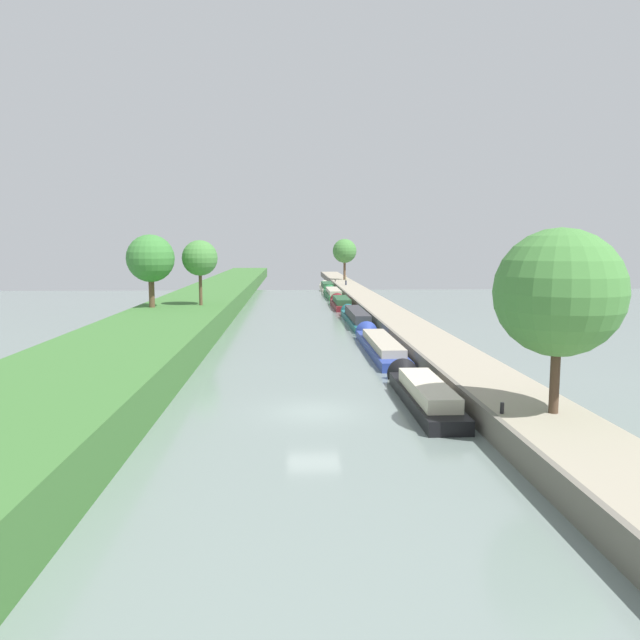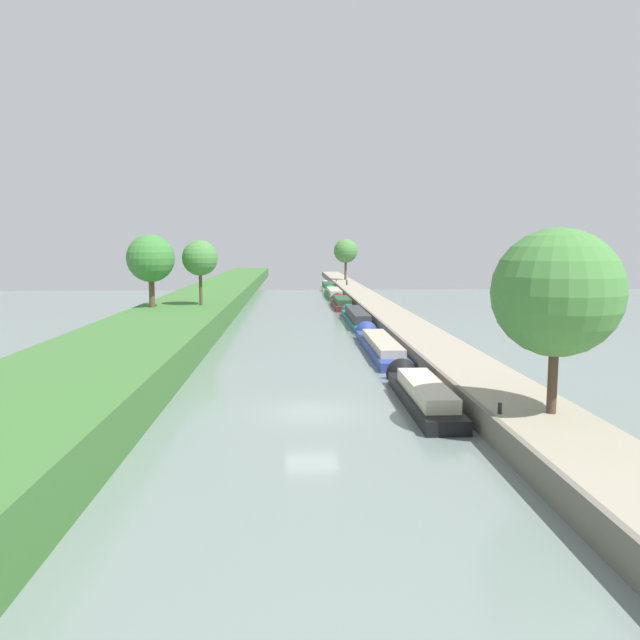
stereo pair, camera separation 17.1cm
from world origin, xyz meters
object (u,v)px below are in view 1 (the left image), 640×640
object	(u,v)px
mooring_bollard_near	(502,408)
mooring_bollard_far	(335,280)
narrowboat_green	(333,293)
narrowboat_cream	(327,287)
narrowboat_maroon	(341,303)
narrowboat_black	(422,392)
person_walking	(346,280)
narrowboat_teal	(356,317)
narrowboat_blue	(379,344)

from	to	relation	value
mooring_bollard_near	mooring_bollard_far	world-z (taller)	same
narrowboat_green	narrowboat_cream	xyz separation A→B (m)	(-0.05, 14.87, 0.01)
narrowboat_green	mooring_bollard_near	bearing A→B (deg)	-88.45
narrowboat_maroon	narrowboat_green	bearing A→B (deg)	89.68
narrowboat_black	mooring_bollard_far	distance (m)	84.59
narrowboat_black	narrowboat_maroon	size ratio (longest dim) A/B	0.87
narrowboat_black	narrowboat_cream	distance (m)	79.06
narrowboat_black	mooring_bollard_near	world-z (taller)	mooring_bollard_near
mooring_bollard_far	narrowboat_green	bearing A→B (deg)	-95.35
narrowboat_green	narrowboat_cream	bearing A→B (deg)	90.19
person_walking	mooring_bollard_near	size ratio (longest dim) A/B	3.69
narrowboat_teal	mooring_bollard_far	world-z (taller)	mooring_bollard_far
narrowboat_maroon	narrowboat_green	world-z (taller)	narrowboat_green
narrowboat_blue	mooring_bollard_near	distance (m)	21.38
narrowboat_teal	mooring_bollard_far	bearing A→B (deg)	88.05
narrowboat_black	narrowboat_blue	world-z (taller)	narrowboat_black
mooring_bollard_far	narrowboat_blue	bearing A→B (deg)	-91.51
narrowboat_blue	narrowboat_teal	size ratio (longest dim) A/B	0.96
narrowboat_black	narrowboat_cream	world-z (taller)	narrowboat_cream
narrowboat_black	narrowboat_teal	xyz separation A→B (m)	(0.10, 31.89, 0.05)
mooring_bollard_near	person_walking	bearing A→B (deg)	89.24
narrowboat_blue	mooring_bollard_far	distance (m)	69.46
narrowboat_maroon	person_walking	bearing A→B (deg)	83.29
narrowboat_teal	narrowboat_cream	xyz separation A→B (m)	(-0.17, 47.18, -0.04)
narrowboat_black	person_walking	xyz separation A→B (m)	(2.96, 74.06, 1.46)
narrowboat_black	mooring_bollard_far	size ratio (longest dim) A/B	24.48
narrowboat_black	person_walking	world-z (taller)	person_walking
narrowboat_black	mooring_bollard_near	distance (m)	6.48
narrowboat_maroon	mooring_bollard_far	world-z (taller)	mooring_bollard_far
mooring_bollard_near	mooring_bollard_far	xyz separation A→B (m)	(0.00, 90.71, 0.00)
narrowboat_maroon	narrowboat_cream	world-z (taller)	narrowboat_cream
narrowboat_black	mooring_bollard_near	xyz separation A→B (m)	(1.89, -6.15, 0.82)
narrowboat_blue	narrowboat_green	xyz separation A→B (m)	(-0.08, 49.05, 0.05)
narrowboat_black	narrowboat_blue	xyz separation A→B (m)	(0.06, 15.14, -0.05)
narrowboat_teal	narrowboat_cream	bearing A→B (deg)	90.20
narrowboat_teal	narrowboat_cream	size ratio (longest dim) A/B	1.25
narrowboat_blue	narrowboat_teal	distance (m)	16.75
narrowboat_black	mooring_bollard_far	xyz separation A→B (m)	(1.89, 84.57, 0.82)
person_walking	mooring_bollard_near	distance (m)	80.22
narrowboat_green	narrowboat_cream	distance (m)	14.87
narrowboat_maroon	narrowboat_cream	distance (m)	31.06
narrowboat_maroon	narrowboat_green	distance (m)	16.19
narrowboat_green	mooring_bollard_far	xyz separation A→B (m)	(1.91, 20.38, 0.81)
mooring_bollard_far	narrowboat_maroon	bearing A→B (deg)	-93.13
narrowboat_cream	narrowboat_black	bearing A→B (deg)	-89.95
narrowboat_maroon	person_walking	size ratio (longest dim) A/B	7.60
narrowboat_cream	person_walking	xyz separation A→B (m)	(3.03, -5.00, 1.45)
narrowboat_teal	narrowboat_maroon	distance (m)	16.12
narrowboat_blue	narrowboat_teal	bearing A→B (deg)	89.87
narrowboat_blue	narrowboat_green	world-z (taller)	narrowboat_green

